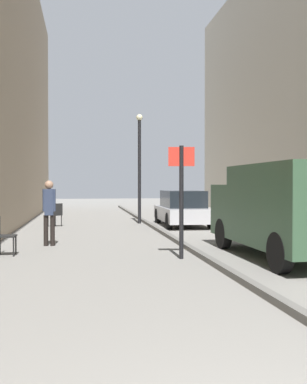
{
  "coord_description": "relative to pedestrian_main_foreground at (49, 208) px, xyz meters",
  "views": [
    {
      "loc": [
        -1.17,
        -1.67,
        1.72
      ],
      "look_at": [
        1.1,
        12.56,
        1.47
      ],
      "focal_mm": 42.01,
      "sensor_mm": 36.0,
      "label": 1
    }
  ],
  "objects": [
    {
      "name": "cafe_chair_near_window",
      "position": [
        -0.13,
        5.75,
        -0.5
      ],
      "size": [
        0.62,
        0.62,
        0.94
      ],
      "rotation": [
        0.0,
        0.0,
        0.77
      ],
      "color": "black",
      "rests_on": "ground_plane"
    },
    {
      "name": "pedestrian_main_foreground",
      "position": [
        0.0,
        0.0,
        0.0
      ],
      "size": [
        0.36,
        0.24,
        1.82
      ],
      "rotation": [
        0.0,
        0.0,
        -0.07
      ],
      "color": "black",
      "rests_on": "ground_plane"
    },
    {
      "name": "parked_car",
      "position": [
        5.01,
        5.37,
        -0.34
      ],
      "size": [
        1.91,
        4.24,
        1.45
      ],
      "rotation": [
        0.0,
        0.0,
        -0.02
      ],
      "color": "#B7B7BC",
      "rests_on": "ground_plane"
    },
    {
      "name": "ground_plane",
      "position": [
        2.08,
        0.91,
        -1.05
      ],
      "size": [
        80.0,
        80.0,
        0.0
      ],
      "primitive_type": "plane",
      "color": "gray"
    },
    {
      "name": "street_sign_post",
      "position": [
        3.16,
        -2.69,
        0.5
      ],
      "size": [
        0.6,
        0.14,
        2.6
      ],
      "rotation": [
        0.0,
        0.0,
        2.96
      ],
      "color": "black",
      "rests_on": "ground_plane"
    },
    {
      "name": "lamp_post",
      "position": [
        3.38,
        6.66,
        1.67
      ],
      "size": [
        0.28,
        0.28,
        4.76
      ],
      "color": "black",
      "rests_on": "ground_plane"
    },
    {
      "name": "kerb_strip",
      "position": [
        3.66,
        0.91,
        -0.99
      ],
      "size": [
        0.16,
        40.0,
        0.12
      ],
      "primitive_type": "cube",
      "color": "#615F5B",
      "rests_on": "ground_plane"
    },
    {
      "name": "delivery_van",
      "position": [
        5.53,
        -3.02,
        0.12
      ],
      "size": [
        2.03,
        4.94,
        2.16
      ],
      "rotation": [
        0.0,
        0.0,
        0.01
      ],
      "color": "#335138",
      "rests_on": "ground_plane"
    },
    {
      "name": "cafe_chair_by_doorway",
      "position": [
        -0.98,
        -1.57,
        -0.5
      ],
      "size": [
        0.44,
        0.44,
        0.94
      ],
      "rotation": [
        0.0,
        0.0,
        4.71
      ],
      "color": "black",
      "rests_on": "ground_plane"
    }
  ]
}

